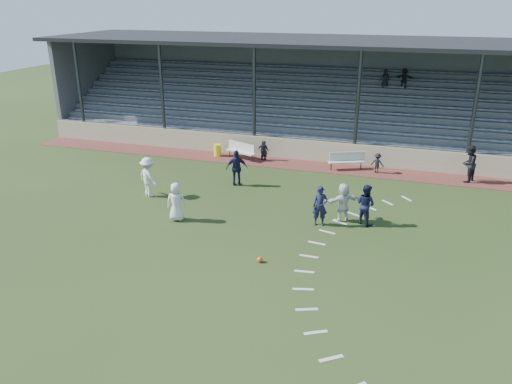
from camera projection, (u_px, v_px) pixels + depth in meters
The scene contains 19 objects.
ground at pixel (237, 246), 19.27m from camera, with size 90.00×90.00×0.00m, color #243616.
cinder_track at pixel (298, 165), 28.60m from camera, with size 34.00×2.00×0.02m, color #572623.
retaining_wall at pixel (302, 150), 29.31m from camera, with size 34.00×0.18×1.20m, color #BFB893.
bench_left at pixel (241, 149), 29.47m from camera, with size 2.00×1.19×0.95m.
bench_right at pixel (347, 159), 27.68m from camera, with size 1.99×1.25×0.95m.
trash_bin at pixel (218, 150), 30.04m from camera, with size 0.44×0.44×0.71m, color yellow.
football at pixel (260, 260), 18.04m from camera, with size 0.21×0.21×0.21m, color #E54C0D.
player_white_lead at pixel (176, 202), 21.20m from camera, with size 0.82×0.54×1.69m, color silver.
player_navy_lead at pixel (320, 206), 20.73m from camera, with size 0.63×0.41×1.72m, color #131635.
player_navy_mid at pixel (366, 204), 20.85m from camera, with size 0.85×0.67×1.76m, color #131635.
player_white_wing at pixel (148, 177), 23.77m from camera, with size 1.25×0.72×1.93m, color silver.
player_navy_wing at pixel (237, 168), 25.19m from camera, with size 1.08×0.45×1.84m, color #131635.
player_white_back at pixel (343, 202), 21.16m from camera, with size 1.57×0.50×1.69m, color silver.
official at pixel (469, 164), 25.60m from camera, with size 0.94×0.73×1.92m, color black.
sub_left_near at pixel (264, 150), 29.19m from camera, with size 0.43×0.28×1.17m, color black.
sub_left_far at pixel (263, 150), 29.20m from camera, with size 0.68×0.28×1.15m, color black.
sub_right at pixel (377, 163), 27.07m from camera, with size 0.71×0.41×1.10m, color black.
grandstand at pixel (319, 107), 32.92m from camera, with size 34.60×9.00×6.61m.
penalty_arc at pixel (343, 261), 18.12m from camera, with size 3.89×14.63×0.01m.
Camera 1 is at (5.89, -16.17, 8.95)m, focal length 35.00 mm.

